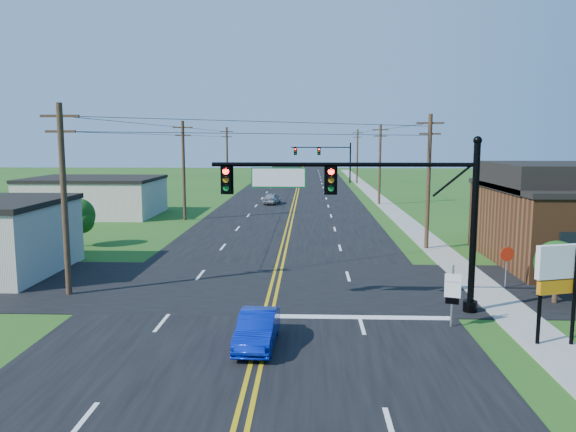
{
  "coord_description": "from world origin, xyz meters",
  "views": [
    {
      "loc": [
        1.9,
        -15.51,
        7.34
      ],
      "look_at": [
        0.92,
        10.0,
        3.85
      ],
      "focal_mm": 35.0,
      "sensor_mm": 36.0,
      "label": 1
    }
  ],
  "objects_px": {
    "signal_mast_far": "(324,156)",
    "route_sign": "(452,291)",
    "blue_car": "(257,330)",
    "stop_sign": "(507,258)",
    "signal_mast_main": "(367,202)"
  },
  "relations": [
    {
      "from": "signal_mast_far",
      "to": "route_sign",
      "type": "xyz_separation_m",
      "value": [
        3.06,
        -74.02,
        -3.09
      ]
    },
    {
      "from": "signal_mast_main",
      "to": "signal_mast_far",
      "type": "relative_size",
      "value": 1.03
    },
    {
      "from": "signal_mast_main",
      "to": "route_sign",
      "type": "distance_m",
      "value": 4.99
    },
    {
      "from": "signal_mast_main",
      "to": "signal_mast_far",
      "type": "distance_m",
      "value": 72.0
    },
    {
      "from": "signal_mast_main",
      "to": "route_sign",
      "type": "height_order",
      "value": "signal_mast_main"
    },
    {
      "from": "blue_car",
      "to": "route_sign",
      "type": "distance_m",
      "value": 7.83
    },
    {
      "from": "signal_mast_main",
      "to": "route_sign",
      "type": "relative_size",
      "value": 4.51
    },
    {
      "from": "signal_mast_far",
      "to": "stop_sign",
      "type": "distance_m",
      "value": 68.47
    },
    {
      "from": "signal_mast_main",
      "to": "signal_mast_far",
      "type": "xyz_separation_m",
      "value": [
        0.1,
        72.0,
        -0.2
      ]
    },
    {
      "from": "signal_mast_main",
      "to": "blue_car",
      "type": "xyz_separation_m",
      "value": [
        -4.27,
        -4.34,
        -4.14
      ]
    },
    {
      "from": "blue_car",
      "to": "route_sign",
      "type": "height_order",
      "value": "route_sign"
    },
    {
      "from": "signal_mast_far",
      "to": "route_sign",
      "type": "relative_size",
      "value": 4.39
    },
    {
      "from": "signal_mast_far",
      "to": "stop_sign",
      "type": "bearing_deg",
      "value": -83.95
    },
    {
      "from": "blue_car",
      "to": "stop_sign",
      "type": "height_order",
      "value": "stop_sign"
    },
    {
      "from": "blue_car",
      "to": "stop_sign",
      "type": "relative_size",
      "value": 1.75
    }
  ]
}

